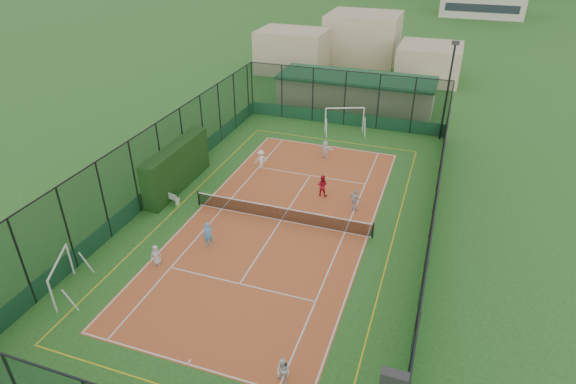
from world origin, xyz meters
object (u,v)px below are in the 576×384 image
at_px(child_far_back, 325,149).
at_px(coach, 322,185).
at_px(child_near_mid, 208,234).
at_px(child_near_left, 156,255).
at_px(floodlight_ne, 447,92).
at_px(futsal_goal_near, 62,277).
at_px(child_far_left, 261,159).
at_px(futsal_goal_far, 344,120).
at_px(child_far_right, 355,200).
at_px(child_near_right, 283,371).
at_px(white_bench, 170,196).
at_px(clubhouse, 356,92).

relative_size(child_far_back, coach, 0.92).
bearing_deg(child_near_mid, child_far_back, 51.87).
bearing_deg(child_near_left, floodlight_ne, 40.32).
bearing_deg(child_far_back, floodlight_ne, -124.46).
bearing_deg(child_near_mid, futsal_goal_near, -154.95).
xyz_separation_m(futsal_goal_near, child_far_left, (4.28, 16.19, -0.21)).
height_order(futsal_goal_far, child_far_right, futsal_goal_far).
bearing_deg(child_near_mid, child_near_right, -70.71).
xyz_separation_m(white_bench, child_far_right, (11.91, 3.01, 0.33)).
bearing_deg(clubhouse, futsal_goal_near, -104.36).
bearing_deg(coach, child_far_back, -74.07).
distance_m(futsal_goal_near, futsal_goal_far, 26.60).
distance_m(clubhouse, child_near_left, 28.79).
xyz_separation_m(futsal_goal_near, child_far_back, (8.37, 19.60, -0.25)).
distance_m(floodlight_ne, child_far_right, 14.98).
relative_size(floodlight_ne, child_near_mid, 5.40).
relative_size(floodlight_ne, child_far_left, 5.52).
relative_size(child_near_left, child_near_mid, 0.78).
height_order(white_bench, child_near_left, child_near_left).
bearing_deg(futsal_goal_near, child_far_right, -69.01).
relative_size(futsal_goal_far, child_far_right, 2.32).
bearing_deg(clubhouse, child_near_left, -99.98).
bearing_deg(child_far_left, clubhouse, -143.02).
bearing_deg(child_near_left, clubhouse, 60.97).
distance_m(clubhouse, child_far_back, 12.28).
xyz_separation_m(futsal_goal_near, child_near_right, (12.34, -1.56, -0.31)).
bearing_deg(clubhouse, floodlight_ne, -32.12).
height_order(child_near_mid, coach, coach).
distance_m(clubhouse, child_far_left, 16.16).
bearing_deg(child_near_mid, white_bench, 118.41).
relative_size(child_near_mid, child_far_back, 1.08).
bearing_deg(futsal_goal_far, child_near_left, -125.94).
height_order(child_near_mid, child_far_left, child_near_mid).
bearing_deg(child_near_right, child_near_left, 171.19).
bearing_deg(child_far_right, child_far_left, -1.20).
relative_size(futsal_goal_far, coach, 2.25).
relative_size(child_near_left, child_far_left, 0.80).
relative_size(child_far_right, coach, 0.97).
bearing_deg(child_near_left, child_far_right, 25.83).
height_order(futsal_goal_near, child_far_left, futsal_goal_near).
bearing_deg(child_far_left, white_bench, 20.30).
height_order(futsal_goal_near, futsal_goal_far, futsal_goal_far).
bearing_deg(futsal_goal_far, futsal_goal_near, -130.74).
bearing_deg(child_near_left, child_far_back, 53.05).
height_order(floodlight_ne, child_far_right, floodlight_ne).
relative_size(white_bench, child_near_mid, 1.00).
bearing_deg(floodlight_ne, child_near_right, -98.96).
xyz_separation_m(clubhouse, child_near_right, (4.19, -33.41, -0.92)).
xyz_separation_m(floodlight_ne, white_bench, (-16.40, -16.90, -3.70)).
relative_size(floodlight_ne, coach, 5.36).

